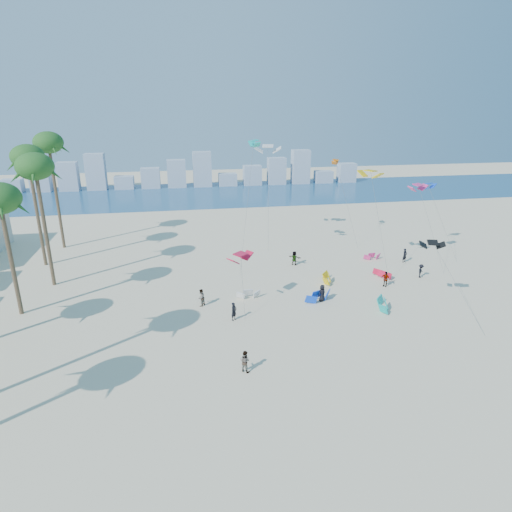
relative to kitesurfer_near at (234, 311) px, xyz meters
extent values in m
plane|color=beige|center=(-0.01, -11.05, -0.89)|extent=(220.00, 220.00, 0.00)
plane|color=navy|center=(-0.01, 60.95, -0.89)|extent=(220.00, 220.00, 0.00)
imported|color=black|center=(0.00, 0.00, 0.00)|extent=(0.77, 0.76, 1.78)
imported|color=gray|center=(-0.24, -8.36, -0.02)|extent=(1.07, 1.05, 1.74)
imported|color=black|center=(9.47, 2.58, 0.00)|extent=(1.03, 0.90, 1.78)
imported|color=gray|center=(17.62, 5.01, -0.02)|extent=(1.02, 1.03, 1.74)
imported|color=black|center=(22.87, 6.70, -0.08)|extent=(1.17, 1.17, 1.63)
imported|color=gray|center=(9.40, 13.39, 0.01)|extent=(1.65, 1.45, 1.80)
imported|color=black|center=(23.59, 11.88, 0.01)|extent=(0.78, 0.66, 1.81)
imported|color=gray|center=(-2.85, 3.62, 0.00)|extent=(1.07, 1.10, 1.78)
cylinder|color=#595959|center=(1.04, 1.18, 1.97)|extent=(0.05, 2.43, 5.73)
cylinder|color=#595959|center=(17.61, 7.48, 5.24)|extent=(1.97, 3.36, 12.26)
cylinder|color=#595959|center=(25.00, 9.09, 4.21)|extent=(2.89, 3.32, 10.21)
cylinder|color=#595959|center=(3.34, 13.10, 6.71)|extent=(2.40, 3.78, 15.22)
cylinder|color=#595959|center=(18.70, 20.38, 5.06)|extent=(2.86, 3.56, 11.91)
cylinder|color=#595959|center=(19.99, -4.08, 2.64)|extent=(2.85, 5.40, 7.09)
cylinder|color=#595959|center=(7.67, 21.59, 5.98)|extent=(0.79, 4.94, 13.75)
cylinder|color=#595959|center=(28.97, 13.03, 3.81)|extent=(2.87, 4.42, 9.42)
cylinder|color=brown|center=(-20.17, 4.95, 4.78)|extent=(0.40, 0.40, 11.35)
cylinder|color=brown|center=(-18.87, 11.95, 5.70)|extent=(0.40, 0.40, 13.19)
ellipsoid|color=#1D541D|center=(-18.87, 11.95, 12.30)|extent=(3.80, 3.80, 2.85)
cylinder|color=brown|center=(-21.57, 18.95, 5.84)|extent=(0.40, 0.40, 13.46)
ellipsoid|color=#1D541D|center=(-21.57, 18.95, 12.57)|extent=(3.80, 3.80, 2.85)
cylinder|color=brown|center=(-20.93, 25.95, 6.35)|extent=(0.40, 0.40, 14.48)
ellipsoid|color=#1D541D|center=(-20.93, 25.95, 13.59)|extent=(3.80, 3.80, 2.85)
cube|color=#9EADBF|center=(-42.01, 70.95, 0.61)|extent=(4.40, 3.00, 3.00)
cube|color=#9EADBF|center=(-35.81, 70.95, 1.51)|extent=(4.40, 3.00, 4.80)
cube|color=#9EADBF|center=(-29.61, 70.95, 2.41)|extent=(4.40, 3.00, 6.60)
cube|color=#9EADBF|center=(-23.41, 70.95, 3.31)|extent=(4.40, 3.00, 8.40)
cube|color=#9EADBF|center=(-17.21, 70.95, 0.61)|extent=(4.40, 3.00, 3.00)
cube|color=#9EADBF|center=(-11.01, 70.95, 1.51)|extent=(4.40, 3.00, 4.80)
cube|color=#9EADBF|center=(-4.81, 70.95, 2.41)|extent=(4.40, 3.00, 6.60)
cube|color=#9EADBF|center=(1.39, 70.95, 3.31)|extent=(4.40, 3.00, 8.40)
cube|color=#9EADBF|center=(7.59, 70.95, 0.61)|extent=(4.40, 3.00, 3.00)
cube|color=#9EADBF|center=(13.79, 70.95, 1.51)|extent=(4.40, 3.00, 4.80)
cube|color=#9EADBF|center=(19.99, 70.95, 2.41)|extent=(4.40, 3.00, 6.60)
cube|color=#9EADBF|center=(26.19, 70.95, 3.31)|extent=(4.40, 3.00, 8.40)
cube|color=#9EADBF|center=(32.39, 70.95, 0.61)|extent=(4.40, 3.00, 3.00)
cube|color=#9EADBF|center=(38.59, 70.95, 1.51)|extent=(4.40, 3.00, 4.80)
camera|label=1|loc=(-4.36, -36.37, 18.37)|focal=30.44mm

